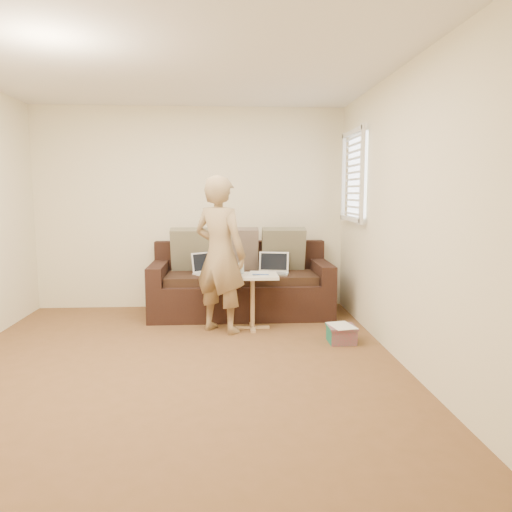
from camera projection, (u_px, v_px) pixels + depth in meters
name	position (u px, v px, depth m)	size (l,w,h in m)	color
floor	(175.00, 365.00, 4.27)	(4.50, 4.50, 0.00)	brown
ceiling	(169.00, 57.00, 3.93)	(4.50, 4.50, 0.00)	white
wall_back	(191.00, 209.00, 6.32)	(4.00, 4.00, 0.00)	beige
wall_front	(109.00, 246.00, 1.87)	(4.00, 4.00, 0.00)	beige
wall_right	(403.00, 217.00, 4.22)	(4.50, 4.50, 0.00)	beige
window_blinds	(354.00, 176.00, 5.65)	(0.12, 0.88, 1.08)	white
sofa	(241.00, 281.00, 6.01)	(2.20, 0.95, 0.85)	black
pillow_left	(193.00, 250.00, 6.13)	(0.55, 0.14, 0.55)	#6E6751
pillow_mid	(236.00, 249.00, 6.16)	(0.55, 0.14, 0.55)	brown
pillow_right	(283.00, 249.00, 6.19)	(0.55, 0.14, 0.55)	#6E6751
laptop_silver	(273.00, 274.00, 5.91)	(0.37, 0.27, 0.25)	#B7BABC
laptop_white	(211.00, 274.00, 5.90)	(0.37, 0.27, 0.27)	white
person	(220.00, 254.00, 5.20)	(0.62, 0.42, 1.70)	olive
side_table	(252.00, 302.00, 5.38)	(0.55, 0.39, 0.61)	silver
drinking_glass	(241.00, 268.00, 5.40)	(0.07, 0.07, 0.12)	silver
scissors	(261.00, 275.00, 5.29)	(0.18, 0.10, 0.02)	silver
paper_on_table	(258.00, 273.00, 5.43)	(0.21, 0.30, 0.00)	white
striped_box	(341.00, 334.00, 4.90)	(0.28, 0.28, 0.18)	#C41D48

